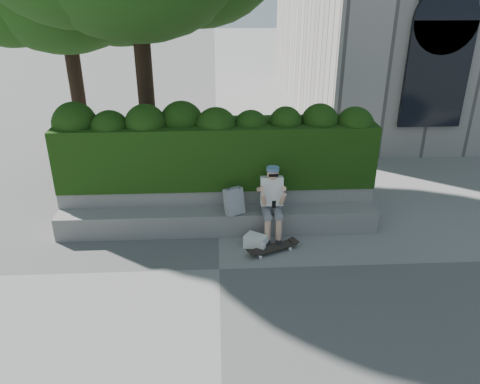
{
  "coord_description": "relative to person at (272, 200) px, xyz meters",
  "views": [
    {
      "loc": [
        0.01,
        -6.55,
        4.44
      ],
      "look_at": [
        0.4,
        1.0,
        0.95
      ],
      "focal_mm": 35.0,
      "sensor_mm": 36.0,
      "label": 1
    }
  ],
  "objects": [
    {
      "name": "person",
      "position": [
        0.0,
        0.0,
        0.0
      ],
      "size": [
        0.4,
        0.76,
        1.38
      ],
      "color": "slate",
      "rests_on": "ground"
    },
    {
      "name": "hedge",
      "position": [
        -0.99,
        0.88,
        0.6
      ],
      "size": [
        6.0,
        1.0,
        1.2
      ],
      "primitive_type": "cube",
      "color": "black",
      "rests_on": "planter_wall"
    },
    {
      "name": "backpack_plaid",
      "position": [
        -0.69,
        0.08,
        -0.06
      ],
      "size": [
        0.38,
        0.31,
        0.49
      ],
      "primitive_type": "cube",
      "rotation": [
        0.0,
        0.0,
        0.48
      ],
      "color": "#ADAEB2",
      "rests_on": "bench_ledge"
    },
    {
      "name": "backpack_ground",
      "position": [
        -0.32,
        -0.41,
        -0.63
      ],
      "size": [
        0.46,
        0.43,
        0.24
      ],
      "primitive_type": "cube",
      "rotation": [
        0.0,
        0.0,
        -0.59
      ],
      "color": "silver",
      "rests_on": "ground"
    },
    {
      "name": "bench_ledge",
      "position": [
        -0.99,
        0.18,
        -0.53
      ],
      "size": [
        6.0,
        0.45,
        0.45
      ],
      "primitive_type": "cube",
      "color": "gray",
      "rests_on": "ground"
    },
    {
      "name": "skateboard",
      "position": [
        -0.03,
        -0.57,
        -0.68
      ],
      "size": [
        0.88,
        0.55,
        0.09
      ],
      "rotation": [
        0.0,
        0.0,
        0.41
      ],
      "color": "black",
      "rests_on": "ground"
    },
    {
      "name": "ground",
      "position": [
        -0.99,
        -1.07,
        -0.75
      ],
      "size": [
        80.0,
        80.0,
        0.0
      ],
      "primitive_type": "plane",
      "color": "slate",
      "rests_on": "ground"
    },
    {
      "name": "planter_wall",
      "position": [
        -0.99,
        0.66,
        -0.38
      ],
      "size": [
        6.0,
        0.5,
        0.75
      ],
      "primitive_type": "cube",
      "color": "gray",
      "rests_on": "ground"
    }
  ]
}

